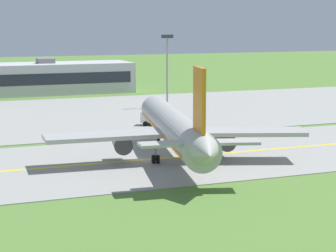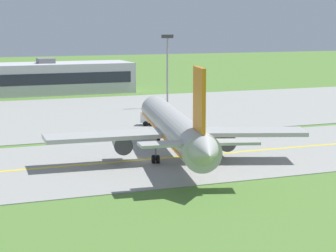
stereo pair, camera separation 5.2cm
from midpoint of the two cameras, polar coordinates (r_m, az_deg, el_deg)
ground_plane at (r=80.15m, az=-2.72°, el=-3.13°), size 500.00×500.00×0.00m
taxiway_strip at (r=80.14m, az=-2.72°, el=-3.10°), size 240.00×28.00×0.10m
apron_pad at (r=122.54m, az=-4.61°, el=1.19°), size 140.00×52.00×0.10m
taxiway_centreline at (r=80.12m, az=-2.72°, el=-3.06°), size 220.00×0.60×0.01m
airplane_lead at (r=79.62m, az=0.56°, el=-0.18°), size 32.14×39.38×12.70m
service_truck_pushback at (r=106.54m, az=-0.81°, el=0.81°), size 6.16×4.97×2.65m
apron_light_mast at (r=128.25m, az=-0.08°, el=5.74°), size 2.40×0.50×14.70m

